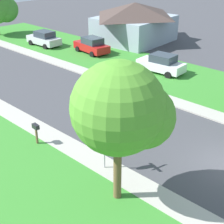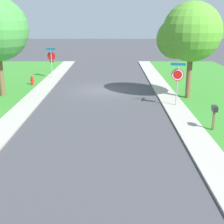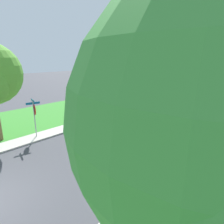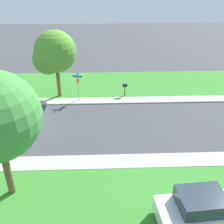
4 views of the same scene
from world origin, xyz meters
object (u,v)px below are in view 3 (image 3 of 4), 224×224
at_px(tree_corner_large, 217,133).
at_px(mailbox, 79,109).
at_px(car_green_near_corner, 154,87).
at_px(stop_sign_far_corner, 34,112).

relative_size(tree_corner_large, mailbox, 5.20).
bearing_deg(car_green_near_corner, mailbox, -81.36).
distance_m(car_green_near_corner, tree_corner_large, 29.17).
relative_size(car_green_near_corner, mailbox, 3.36).
bearing_deg(car_green_near_corner, tree_corner_large, -57.24).
xyz_separation_m(stop_sign_far_corner, tree_corner_large, (12.10, -2.81, 2.62)).
bearing_deg(stop_sign_far_corner, mailbox, 102.23).
xyz_separation_m(stop_sign_far_corner, mailbox, (-0.98, 4.50, -0.88)).
xyz_separation_m(car_green_near_corner, tree_corner_large, (15.66, -24.34, 3.64)).
bearing_deg(mailbox, stop_sign_far_corner, -77.77).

